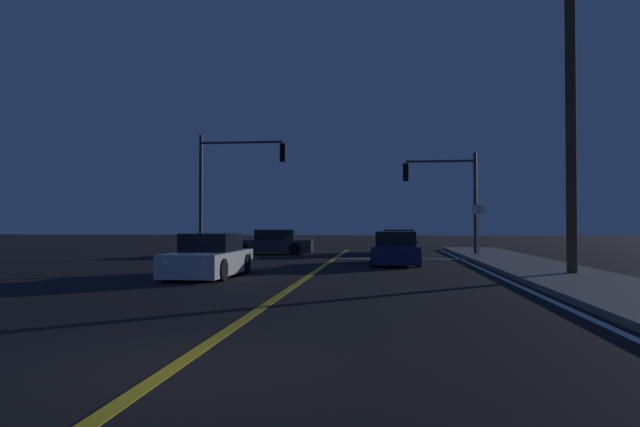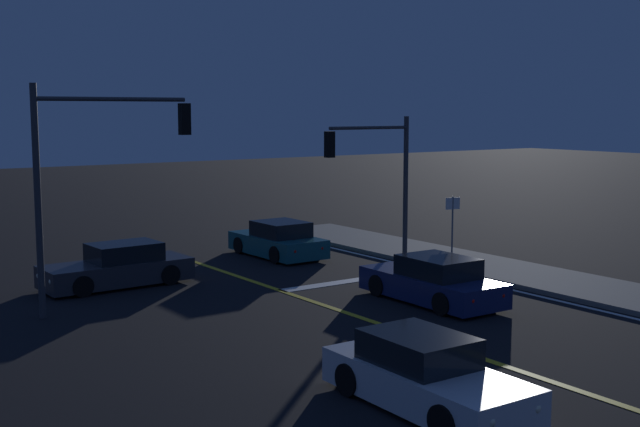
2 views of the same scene
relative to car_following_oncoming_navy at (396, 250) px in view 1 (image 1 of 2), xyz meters
The scene contains 13 objects.
ground_plane 17.41m from the car_following_oncoming_navy, 99.28° to the right, with size 160.00×160.00×0.00m, color black.
sidewalk_right 7.76m from the car_following_oncoming_navy, 50.83° to the right, with size 3.20×40.19×0.15m, color slate.
lane_line_center 6.65m from the car_following_oncoming_navy, 115.05° to the right, with size 0.20×37.96×0.01m, color gold.
lane_line_edge_right 6.76m from the car_following_oncoming_navy, 63.13° to the right, with size 0.16×37.96×0.01m, color white.
stop_bar 3.71m from the car_following_oncoming_navy, 86.20° to the left, with size 6.10×0.50×0.01m, color white.
car_following_oncoming_navy is the anchor object (origin of this frame).
car_mid_block_charcoal 9.75m from the car_following_oncoming_navy, 132.34° to the left, with size 4.66×1.96×1.34m.
car_parked_curb_teal 8.81m from the car_following_oncoming_navy, 88.02° to the left, with size 2.03×4.22×1.34m.
car_side_waiting_white 8.47m from the car_following_oncoming_navy, 133.73° to the right, with size 1.86×4.36×1.34m.
traffic_signal_near_right 7.17m from the car_following_oncoming_navy, 65.46° to the left, with size 3.70×0.28×5.23m.
traffic_signal_far_left 9.99m from the car_following_oncoming_navy, 150.80° to the left, with size 4.45×0.28×6.15m.
utility_pole_right 8.79m from the car_following_oncoming_navy, 45.68° to the right, with size 1.87×0.32×10.16m.
street_sign_corner 5.06m from the car_following_oncoming_navy, 39.79° to the left, with size 0.56×0.12×2.55m.
Camera 1 is at (2.36, -6.06, 1.61)m, focal length 31.83 mm.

